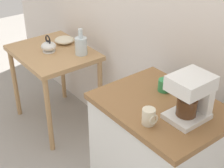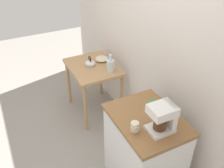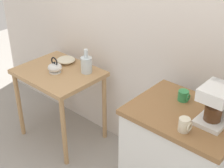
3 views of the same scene
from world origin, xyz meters
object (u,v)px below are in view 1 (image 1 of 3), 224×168
at_px(teakettle, 49,46).
at_px(mug_tall_green, 164,85).
at_px(glass_carafe_vase, 81,45).
at_px(coffee_maker, 192,95).
at_px(mug_small_cream, 149,117).
at_px(bowl_stoneware, 64,40).

relative_size(teakettle, mug_tall_green, 1.98).
xyz_separation_m(teakettle, glass_carafe_vase, (0.22, 0.20, 0.03)).
relative_size(coffee_maker, mug_small_cream, 2.86).
height_order(coffee_maker, mug_tall_green, coffee_maker).
height_order(bowl_stoneware, glass_carafe_vase, glass_carafe_vase).
height_order(coffee_maker, mug_small_cream, coffee_maker).
bearing_deg(glass_carafe_vase, bowl_stoneware, 178.48).
xyz_separation_m(bowl_stoneware, teakettle, (0.08, -0.21, 0.02)).
bearing_deg(coffee_maker, mug_tall_green, 162.52).
xyz_separation_m(coffee_maker, mug_small_cream, (-0.09, -0.22, -0.10)).
xyz_separation_m(bowl_stoneware, glass_carafe_vase, (0.30, -0.01, 0.05)).
bearing_deg(bowl_stoneware, coffee_maker, -6.23).
xyz_separation_m(glass_carafe_vase, coffee_maker, (1.35, -0.17, 0.23)).
distance_m(bowl_stoneware, glass_carafe_vase, 0.30).
bearing_deg(mug_tall_green, glass_carafe_vase, 175.50).
xyz_separation_m(mug_small_cream, mug_tall_green, (-0.19, 0.31, -0.01)).
xyz_separation_m(bowl_stoneware, coffee_maker, (1.65, -0.18, 0.28)).
distance_m(glass_carafe_vase, mug_small_cream, 1.33).
bearing_deg(bowl_stoneware, teakettle, -68.78).
height_order(glass_carafe_vase, coffee_maker, coffee_maker).
distance_m(coffee_maker, mug_tall_green, 0.31).
bearing_deg(glass_carafe_vase, teakettle, -137.99).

